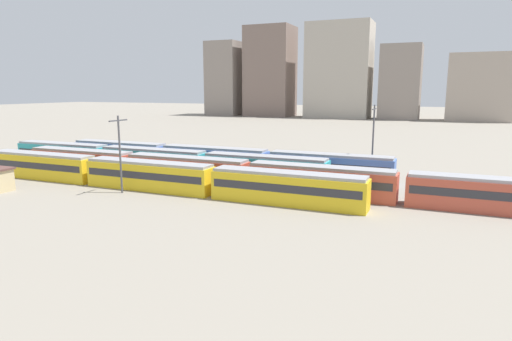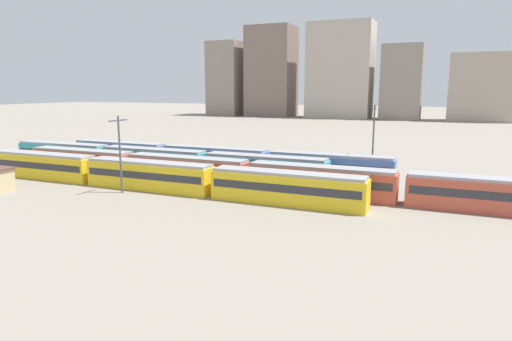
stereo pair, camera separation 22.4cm
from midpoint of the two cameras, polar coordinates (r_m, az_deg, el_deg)
name	(u,v)px [view 1 (the left image)]	position (r m, az deg, el deg)	size (l,w,h in m)	color
ground_plane	(104,171)	(74.03, -19.24, -0.10)	(600.00, 600.00, 0.00)	gray
train_track_0	(149,175)	(58.54, -13.77, -0.60)	(55.80, 3.06, 3.75)	yellow
train_track_1	(249,175)	(57.01, -0.97, -0.58)	(74.70, 3.06, 3.75)	#BC4C38
train_track_2	(153,160)	(70.84, -13.27, 1.32)	(55.80, 3.06, 3.75)	teal
train_track_3	(214,159)	(70.91, -5.53, 1.56)	(55.80, 3.06, 3.75)	#4C70BC
catenary_pole_0	(120,150)	(57.06, -17.34, 2.49)	(0.24, 3.20, 9.69)	#4C4C51
catenary_pole_1	(373,138)	(65.66, 14.84, 4.06)	(0.24, 3.20, 10.68)	#4C4C51
distant_building_0	(227,79)	(225.54, -3.83, 11.75)	(15.73, 19.17, 35.80)	gray
distant_building_1	(270,72)	(216.16, 1.83, 12.66)	(21.65, 17.55, 42.11)	#7A665B
distant_building_2	(339,71)	(206.49, 10.67, 12.58)	(28.28, 16.79, 42.09)	#B2A899
distant_building_3	(401,82)	(202.22, 18.19, 10.79)	(16.51, 16.79, 31.44)	gray
distant_building_4	(479,88)	(201.77, 26.90, 9.56)	(24.07, 16.44, 26.99)	#A89989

